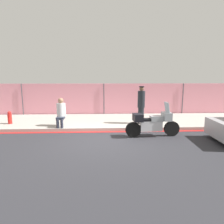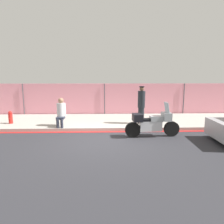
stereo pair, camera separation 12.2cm
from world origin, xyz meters
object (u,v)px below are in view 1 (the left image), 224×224
at_px(person_seated_on_curb, 61,111).
at_px(fire_hydrant, 10,118).
at_px(officer_standing, 141,105).
at_px(motorcycle, 152,123).

distance_m(person_seated_on_curb, fire_hydrant, 2.76).
bearing_deg(officer_standing, person_seated_on_curb, -174.21).
relative_size(motorcycle, fire_hydrant, 3.61).
bearing_deg(motorcycle, officer_standing, 90.75).
bearing_deg(person_seated_on_curb, fire_hydrant, 167.04).
relative_size(motorcycle, person_seated_on_curb, 1.71).
bearing_deg(person_seated_on_curb, motorcycle, -18.77).
xyz_separation_m(motorcycle, fire_hydrant, (-6.66, 1.97, -0.11)).
relative_size(officer_standing, person_seated_on_curb, 1.39).
height_order(officer_standing, person_seated_on_curb, officer_standing).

